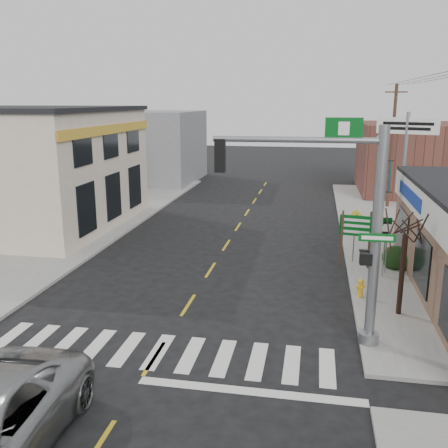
% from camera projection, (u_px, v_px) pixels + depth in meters
% --- Properties ---
extents(ground, '(140.00, 140.00, 0.00)m').
position_uv_depth(ground, '(154.00, 358.00, 14.66)').
color(ground, black).
rests_on(ground, ground).
extents(sidewalk_right, '(6.00, 38.00, 0.13)m').
position_uv_depth(sidewalk_right, '(403.00, 247.00, 25.47)').
color(sidewalk_right, gray).
rests_on(sidewalk_right, ground).
extents(sidewalk_left, '(6.00, 38.00, 0.13)m').
position_uv_depth(sidewalk_left, '(75.00, 231.00, 28.63)').
color(sidewalk_left, gray).
rests_on(sidewalk_left, ground).
extents(center_line, '(0.12, 56.00, 0.01)m').
position_uv_depth(center_line, '(211.00, 270.00, 22.29)').
color(center_line, gold).
rests_on(center_line, ground).
extents(crosswalk, '(11.00, 2.20, 0.01)m').
position_uv_depth(crosswalk, '(158.00, 352.00, 15.04)').
color(crosswalk, silver).
rests_on(crosswalk, ground).
extents(left_building, '(12.00, 12.00, 6.80)m').
position_uv_depth(left_building, '(16.00, 169.00, 29.49)').
color(left_building, beige).
rests_on(left_building, ground).
extents(bldg_distant_right, '(8.00, 10.00, 5.60)m').
position_uv_depth(bldg_distant_right, '(411.00, 158.00, 40.51)').
color(bldg_distant_right, brown).
rests_on(bldg_distant_right, ground).
extents(bldg_distant_left, '(9.00, 10.00, 6.40)m').
position_uv_depth(bldg_distant_left, '(148.00, 146.00, 46.36)').
color(bldg_distant_left, gray).
rests_on(bldg_distant_left, ground).
extents(traffic_signal_pole, '(5.35, 0.39, 6.78)m').
position_uv_depth(traffic_signal_pole, '(349.00, 214.00, 14.52)').
color(traffic_signal_pole, gray).
rests_on(traffic_signal_pole, sidewalk_right).
extents(guide_sign, '(1.46, 0.13, 2.56)m').
position_uv_depth(guide_sign, '(356.00, 231.00, 21.84)').
color(guide_sign, '#4B3023').
rests_on(guide_sign, sidewalk_right).
extents(fire_hydrant, '(0.23, 0.23, 0.72)m').
position_uv_depth(fire_hydrant, '(361.00, 287.00, 18.82)').
color(fire_hydrant, yellow).
rests_on(fire_hydrant, sidewalk_right).
extents(ped_crossing_sign, '(0.97, 0.07, 2.49)m').
position_uv_depth(ped_crossing_sign, '(355.00, 225.00, 22.62)').
color(ped_crossing_sign, gray).
rests_on(ped_crossing_sign, sidewalk_right).
extents(lamp_post, '(0.74, 0.58, 5.67)m').
position_uv_depth(lamp_post, '(377.00, 187.00, 23.44)').
color(lamp_post, black).
rests_on(lamp_post, sidewalk_right).
extents(dance_center_sign, '(3.14, 0.20, 6.67)m').
position_uv_depth(dance_center_sign, '(406.00, 144.00, 25.93)').
color(dance_center_sign, gray).
rests_on(dance_center_sign, sidewalk_right).
extents(bare_tree, '(2.15, 2.15, 4.30)m').
position_uv_depth(bare_tree, '(407.00, 219.00, 16.64)').
color(bare_tree, black).
rests_on(bare_tree, sidewalk_right).
extents(shrub_back, '(1.13, 1.13, 0.85)m').
position_uv_depth(shrub_back, '(395.00, 258.00, 22.14)').
color(shrub_back, black).
rests_on(shrub_back, sidewalk_right).
extents(utility_pole_far, '(1.45, 0.22, 8.32)m').
position_uv_depth(utility_pole_far, '(392.00, 145.00, 34.03)').
color(utility_pole_far, '#403021').
rests_on(utility_pole_far, sidewalk_right).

